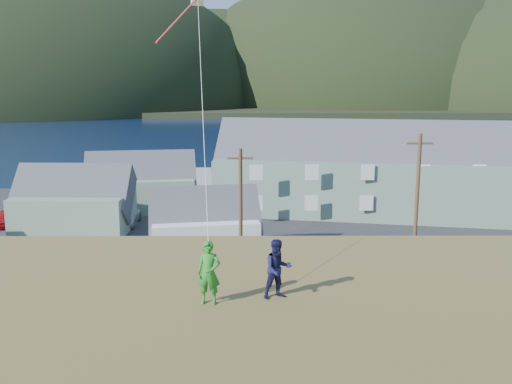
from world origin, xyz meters
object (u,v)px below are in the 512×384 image
at_px(shed_white, 205,226).
at_px(lodge, 379,171).
at_px(kite_flyer_green, 209,273).
at_px(wharf, 201,179).
at_px(shed_palegreen_far, 141,183).
at_px(shed_palegreen_near, 74,202).
at_px(kite_flyer_navy, 278,269).

bearing_deg(shed_white, lodge, 32.73).
xyz_separation_m(shed_white, kite_flyer_green, (2.45, -26.65, 5.58)).
height_order(shed_white, kite_flyer_green, kite_flyer_green).
height_order(wharf, shed_white, shed_white).
relative_size(shed_white, shed_palegreen_far, 0.75).
bearing_deg(shed_palegreen_near, kite_flyer_navy, -62.72).
bearing_deg(wharf, shed_white, -84.20).
distance_m(wharf, kite_flyer_green, 59.89).
relative_size(lodge, kite_flyer_navy, 20.45).
bearing_deg(shed_white, kite_flyer_navy, -89.90).
distance_m(lodge, kite_flyer_navy, 42.21).
bearing_deg(kite_flyer_navy, shed_palegreen_far, 86.95).
bearing_deg(wharf, kite_flyer_green, -84.44).
bearing_deg(shed_white, shed_palegreen_near, 139.12).
relative_size(lodge, shed_palegreen_far, 2.81).
xyz_separation_m(wharf, shed_palegreen_far, (-4.42, -16.59, 2.35)).
relative_size(shed_palegreen_near, kite_flyer_green, 5.98).
bearing_deg(kite_flyer_green, wharf, 103.04).
xyz_separation_m(shed_palegreen_near, kite_flyer_green, (14.29, -33.99, 5.34)).
height_order(lodge, shed_white, lodge).
distance_m(shed_palegreen_near, kite_flyer_navy, 37.62).
relative_size(shed_white, kite_flyer_navy, 5.45).
distance_m(wharf, shed_palegreen_near, 26.65).
bearing_deg(wharf, shed_palegreen_near, -108.76).
distance_m(shed_white, kite_flyer_navy, 27.16).
bearing_deg(shed_palegreen_far, shed_white, -72.99).
height_order(wharf, shed_palegreen_far, shed_palegreen_far).
relative_size(shed_palegreen_near, kite_flyer_navy, 6.24).
relative_size(lodge, shed_white, 3.76).
distance_m(wharf, shed_palegreen_far, 17.33).
distance_m(kite_flyer_green, kite_flyer_navy, 1.84).
bearing_deg(shed_palegreen_near, lodge, 15.55).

